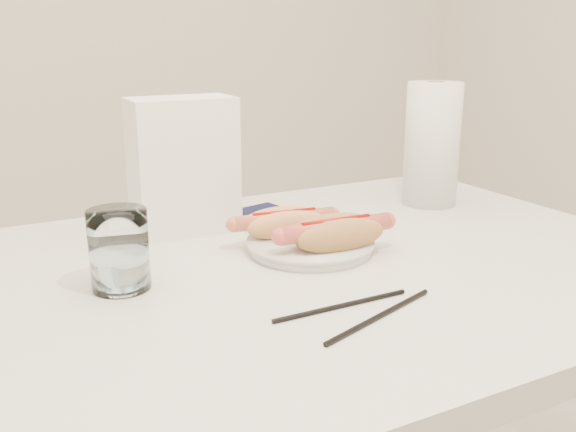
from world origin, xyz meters
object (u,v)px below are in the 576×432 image
table (288,302)px  water_glass (119,250)px  paper_towel_roll (432,144)px  napkin_box (183,166)px  plate (310,247)px  hotdog_left (284,223)px  hotdog_right (336,233)px

table → water_glass: size_ratio=11.02×
table → paper_towel_roll: bearing=23.5°
table → napkin_box: 0.30m
paper_towel_roll → napkin_box: bearing=173.9°
plate → napkin_box: napkin_box is taller
hotdog_left → plate: bearing=-55.9°
paper_towel_roll → hotdog_left: bearing=-165.4°
hotdog_left → hotdog_right: (0.04, -0.09, 0.00)m
napkin_box → water_glass: bearing=-127.3°
table → paper_towel_roll: size_ratio=5.01×
water_glass → hotdog_left: bearing=11.2°
hotdog_right → water_glass: (-0.32, 0.03, 0.01)m
plate → water_glass: 0.30m
napkin_box → table: bearing=-71.0°
paper_towel_roll → table: bearing=-156.5°
plate → hotdog_left: size_ratio=1.14×
hotdog_left → napkin_box: (-0.11, 0.15, 0.08)m
hotdog_right → table: bearing=177.4°
table → plate: plate is taller
plate → napkin_box: size_ratio=0.84×
hotdog_right → napkin_box: napkin_box is taller
hotdog_left → hotdog_right: size_ratio=0.92×
table → water_glass: bearing=173.4°
paper_towel_roll → water_glass: bearing=-166.8°
plate → table: bearing=-148.0°
hotdog_left → napkin_box: size_ratio=0.74×
table → napkin_box: bearing=108.0°
plate → paper_towel_roll: bearing=21.9°
water_glass → paper_towel_roll: (0.65, 0.15, 0.07)m
hotdog_left → paper_towel_roll: size_ratio=0.71×
water_glass → plate: bearing=1.8°
table → hotdog_left: bearing=65.7°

